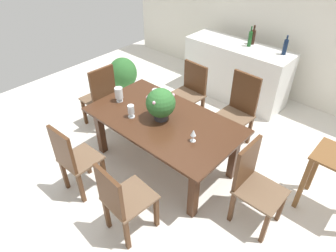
{
  "coord_description": "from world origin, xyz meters",
  "views": [
    {
      "loc": [
        2.05,
        -2.36,
        2.85
      ],
      "look_at": [
        -0.04,
        -0.07,
        0.54
      ],
      "focal_mm": 31.9,
      "sensor_mm": 36.0,
      "label": 1
    }
  ],
  "objects": [
    {
      "name": "potted_plant_floor",
      "position": [
        -1.87,
        0.73,
        0.36
      ],
      "size": [
        0.51,
        0.51,
        0.66
      ],
      "color": "brown",
      "rests_on": "ground"
    },
    {
      "name": "kitchen_counter",
      "position": [
        -0.27,
        1.95,
        0.49
      ],
      "size": [
        1.81,
        0.62,
        0.98
      ],
      "primitive_type": "cube",
      "color": "silver",
      "rests_on": "ground"
    },
    {
      "name": "flower_centerpiece",
      "position": [
        -0.02,
        -0.21,
        0.95
      ],
      "size": [
        0.36,
        0.36,
        0.41
      ],
      "color": "#333338",
      "rests_on": "dining_table"
    },
    {
      "name": "chair_foot_end",
      "position": [
        1.27,
        -0.19,
        0.54
      ],
      "size": [
        0.47,
        0.44,
        0.98
      ],
      "rotation": [
        0.0,
        0.0,
        1.56
      ],
      "color": "#4C2D19",
      "rests_on": "ground"
    },
    {
      "name": "back_wall",
      "position": [
        0.0,
        2.6,
        1.3
      ],
      "size": [
        6.4,
        0.1,
        2.6
      ],
      "primitive_type": "cube",
      "color": "silver",
      "rests_on": "ground"
    },
    {
      "name": "chair_near_right",
      "position": [
        0.42,
        -1.25,
        0.53
      ],
      "size": [
        0.45,
        0.49,
        0.95
      ],
      "rotation": [
        0.0,
        0.0,
        3.07
      ],
      "color": "#4C2D19",
      "rests_on": "ground"
    },
    {
      "name": "wine_glass",
      "position": [
        0.53,
        -0.28,
        0.84
      ],
      "size": [
        0.06,
        0.06,
        0.15
      ],
      "color": "silver",
      "rests_on": "dining_table"
    },
    {
      "name": "crystal_vase_right",
      "position": [
        -0.71,
        -0.28,
        0.85
      ],
      "size": [
        0.11,
        0.11,
        0.2
      ],
      "color": "silver",
      "rests_on": "dining_table"
    },
    {
      "name": "crystal_vase_center_near",
      "position": [
        -0.37,
        0.06,
        0.83
      ],
      "size": [
        0.1,
        0.1,
        0.16
      ],
      "color": "silver",
      "rests_on": "dining_table"
    },
    {
      "name": "crystal_vase_left",
      "position": [
        -0.32,
        -0.42,
        0.83
      ],
      "size": [
        0.08,
        0.08,
        0.17
      ],
      "color": "silver",
      "rests_on": "dining_table"
    },
    {
      "name": "dining_table",
      "position": [
        0.0,
        -0.19,
        0.62
      ],
      "size": [
        1.9,
        1.08,
        0.73
      ],
      "color": "#422616",
      "rests_on": "ground"
    },
    {
      "name": "wine_bottle_clear",
      "position": [
        -0.15,
        2.13,
        1.1
      ],
      "size": [
        0.08,
        0.08,
        0.31
      ],
      "color": "black",
      "rests_on": "kitchen_counter"
    },
    {
      "name": "ground_plane",
      "position": [
        0.0,
        0.0,
        0.0
      ],
      "size": [
        7.04,
        7.04,
        0.0
      ],
      "primitive_type": "plane",
      "color": "silver"
    },
    {
      "name": "chair_head_end",
      "position": [
        -1.27,
        -0.19,
        0.56
      ],
      "size": [
        0.43,
        0.45,
        1.02
      ],
      "rotation": [
        0.0,
        0.0,
        -1.61
      ],
      "color": "#4C2D19",
      "rests_on": "ground"
    },
    {
      "name": "wine_bottle_amber",
      "position": [
        -0.13,
        2.01,
        1.1
      ],
      "size": [
        0.06,
        0.06,
        0.33
      ],
      "color": "#194C1E",
      "rests_on": "kitchen_counter"
    },
    {
      "name": "wine_bottle_dark",
      "position": [
        0.43,
        2.08,
        1.1
      ],
      "size": [
        0.07,
        0.07,
        0.3
      ],
      "color": "#0F1E38",
      "rests_on": "kitchen_counter"
    },
    {
      "name": "chair_far_right",
      "position": [
        0.43,
        0.88,
        0.57
      ],
      "size": [
        0.48,
        0.49,
        1.05
      ],
      "rotation": [
        0.0,
        0.0,
        -0.05
      ],
      "color": "#4C2D19",
      "rests_on": "ground"
    },
    {
      "name": "chair_far_left",
      "position": [
        -0.42,
        0.87,
        0.53
      ],
      "size": [
        0.5,
        0.48,
        0.93
      ],
      "rotation": [
        0.0,
        0.0,
        -0.06
      ],
      "color": "#4C2D19",
      "rests_on": "ground"
    },
    {
      "name": "chair_near_left",
      "position": [
        -0.42,
        -1.24,
        0.53
      ],
      "size": [
        0.42,
        0.42,
        0.97
      ],
      "rotation": [
        0.0,
        0.0,
        3.17
      ],
      "color": "#4C2D19",
      "rests_on": "ground"
    }
  ]
}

